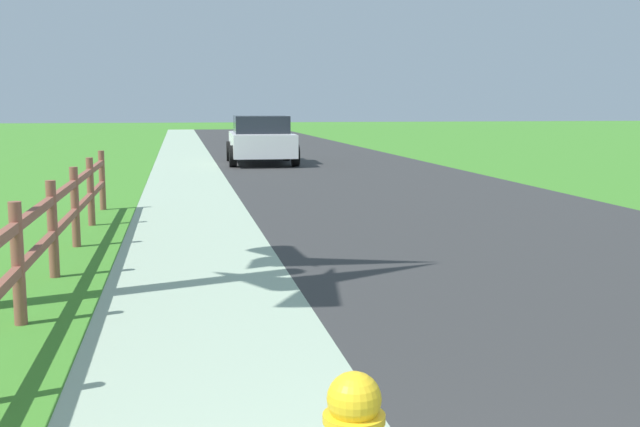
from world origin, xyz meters
TOP-DOWN VIEW (x-y plane):
  - ground_plane at (0.00, 25.00)m, footprint 120.00×120.00m
  - road_asphalt at (3.50, 27.00)m, footprint 7.00×66.00m
  - curb_concrete at (-3.00, 27.00)m, footprint 6.00×66.00m
  - grass_verge at (-4.50, 27.00)m, footprint 5.00×66.00m
  - rail_fence at (-2.58, 6.46)m, footprint 0.11×13.18m
  - parked_suv_white at (1.45, 23.62)m, footprint 2.27×4.28m

SIDE VIEW (x-z plane):
  - ground_plane at x=0.00m, z-range 0.00..0.00m
  - road_asphalt at x=3.50m, z-range 0.00..0.01m
  - curb_concrete at x=-3.00m, z-range 0.00..0.01m
  - grass_verge at x=-4.50m, z-range 0.00..0.01m
  - rail_fence at x=-2.58m, z-range 0.08..1.17m
  - parked_suv_white at x=1.45m, z-range 0.01..1.56m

